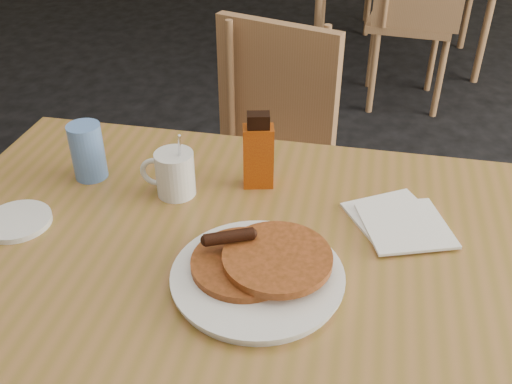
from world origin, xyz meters
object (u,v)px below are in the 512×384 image
at_px(chair_main_far, 272,147).
at_px(pancake_plate, 258,271).
at_px(main_table, 236,261).
at_px(syrup_bottle, 258,153).
at_px(chair_neighbor_near, 415,6).
at_px(blue_tumbler, 88,151).
at_px(coffee_mug, 174,173).

relative_size(chair_main_far, pancake_plate, 3.00).
xyz_separation_m(main_table, syrup_bottle, (0.01, 0.21, 0.12)).
bearing_deg(chair_neighbor_near, blue_tumbler, -104.78).
bearing_deg(pancake_plate, main_table, 123.74).
bearing_deg(syrup_bottle, pancake_plate, -91.98).
height_order(main_table, pancake_plate, pancake_plate).
distance_m(chair_main_far, syrup_bottle, 0.60).
bearing_deg(syrup_bottle, coffee_mug, -171.01).
bearing_deg(blue_tumbler, chair_neighbor_near, 66.68).
distance_m(pancake_plate, coffee_mug, 0.32).
distance_m(chair_neighbor_near, pancake_plate, 2.40).
distance_m(syrup_bottle, blue_tumbler, 0.38).
height_order(chair_main_far, coffee_mug, chair_main_far).
xyz_separation_m(main_table, chair_main_far, (-0.02, 0.74, -0.17)).
bearing_deg(blue_tumbler, main_table, -27.59).
xyz_separation_m(chair_main_far, blue_tumbler, (-0.34, -0.55, 0.27)).
relative_size(chair_neighbor_near, blue_tumbler, 7.61).
relative_size(syrup_bottle, blue_tumbler, 1.35).
bearing_deg(main_table, blue_tumbler, 152.41).
height_order(main_table, coffee_mug, coffee_mug).
bearing_deg(pancake_plate, blue_tumbler, 146.79).
bearing_deg(main_table, pancake_plate, -56.26).
xyz_separation_m(chair_neighbor_near, syrup_bottle, (-0.52, -2.04, 0.25)).
relative_size(main_table, coffee_mug, 8.66).
bearing_deg(pancake_plate, syrup_bottle, 98.69).
bearing_deg(main_table, syrup_bottle, 86.99).
xyz_separation_m(main_table, pancake_plate, (0.06, -0.09, 0.06)).
bearing_deg(main_table, chair_neighbor_near, 76.86).
xyz_separation_m(chair_neighbor_near, coffee_mug, (-0.69, -2.10, 0.22)).
height_order(main_table, blue_tumbler, blue_tumbler).
distance_m(main_table, chair_neighbor_near, 2.32).
xyz_separation_m(pancake_plate, blue_tumbler, (-0.42, 0.28, 0.04)).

